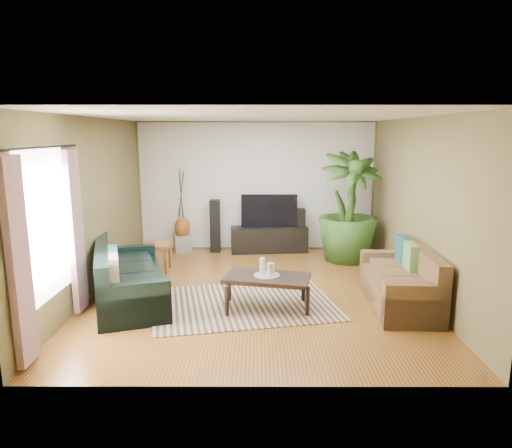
{
  "coord_description": "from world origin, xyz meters",
  "views": [
    {
      "loc": [
        0.02,
        -6.85,
        2.46
      ],
      "look_at": [
        0.0,
        0.2,
        1.05
      ],
      "focal_mm": 32.0,
      "sensor_mm": 36.0,
      "label": 1
    }
  ],
  "objects_px": {
    "speaker_left": "(215,226)",
    "vase": "(182,227)",
    "sofa_left": "(130,273)",
    "speaker_right": "(301,230)",
    "side_table": "(157,257)",
    "coffee_table": "(267,292)",
    "potted_plant": "(349,207)",
    "tv_stand": "(269,239)",
    "pedestal": "(183,243)",
    "television": "(269,211)",
    "sofa_right": "(399,277)"
  },
  "relations": [
    {
      "from": "speaker_left",
      "to": "side_table",
      "type": "relative_size",
      "value": 2.16
    },
    {
      "from": "speaker_left",
      "to": "vase",
      "type": "distance_m",
      "value": 0.69
    },
    {
      "from": "sofa_left",
      "to": "coffee_table",
      "type": "bearing_deg",
      "value": -116.75
    },
    {
      "from": "tv_stand",
      "to": "potted_plant",
      "type": "xyz_separation_m",
      "value": [
        1.51,
        -0.68,
        0.8
      ]
    },
    {
      "from": "potted_plant",
      "to": "television",
      "type": "bearing_deg",
      "value": 155.83
    },
    {
      "from": "pedestal",
      "to": "vase",
      "type": "bearing_deg",
      "value": 0.0
    },
    {
      "from": "sofa_left",
      "to": "side_table",
      "type": "relative_size",
      "value": 4.25
    },
    {
      "from": "coffee_table",
      "to": "side_table",
      "type": "bearing_deg",
      "value": 149.43
    },
    {
      "from": "tv_stand",
      "to": "television",
      "type": "height_order",
      "value": "television"
    },
    {
      "from": "pedestal",
      "to": "side_table",
      "type": "bearing_deg",
      "value": -99.83
    },
    {
      "from": "tv_stand",
      "to": "pedestal",
      "type": "bearing_deg",
      "value": 174.23
    },
    {
      "from": "vase",
      "to": "side_table",
      "type": "distance_m",
      "value": 1.43
    },
    {
      "from": "pedestal",
      "to": "sofa_right",
      "type": "bearing_deg",
      "value": -40.33
    },
    {
      "from": "side_table",
      "to": "tv_stand",
      "type": "bearing_deg",
      "value": 33.9
    },
    {
      "from": "speaker_left",
      "to": "potted_plant",
      "type": "distance_m",
      "value": 2.78
    },
    {
      "from": "tv_stand",
      "to": "vase",
      "type": "height_order",
      "value": "vase"
    },
    {
      "from": "potted_plant",
      "to": "vase",
      "type": "relative_size",
      "value": 4.69
    },
    {
      "from": "sofa_left",
      "to": "speaker_right",
      "type": "relative_size",
      "value": 2.35
    },
    {
      "from": "sofa_left",
      "to": "television",
      "type": "bearing_deg",
      "value": -54.63
    },
    {
      "from": "sofa_left",
      "to": "speaker_right",
      "type": "height_order",
      "value": "speaker_right"
    },
    {
      "from": "sofa_left",
      "to": "tv_stand",
      "type": "distance_m",
      "value": 3.6
    },
    {
      "from": "speaker_right",
      "to": "potted_plant",
      "type": "xyz_separation_m",
      "value": [
        0.85,
        -0.65,
        0.6
      ]
    },
    {
      "from": "speaker_right",
      "to": "side_table",
      "type": "distance_m",
      "value": 3.05
    },
    {
      "from": "potted_plant",
      "to": "side_table",
      "type": "relative_size",
      "value": 4.16
    },
    {
      "from": "coffee_table",
      "to": "vase",
      "type": "height_order",
      "value": "vase"
    },
    {
      "from": "sofa_right",
      "to": "pedestal",
      "type": "bearing_deg",
      "value": -127.68
    },
    {
      "from": "coffee_table",
      "to": "tv_stand",
      "type": "height_order",
      "value": "tv_stand"
    },
    {
      "from": "sofa_left",
      "to": "side_table",
      "type": "xyz_separation_m",
      "value": [
        0.07,
        1.51,
        -0.17
      ]
    },
    {
      "from": "coffee_table",
      "to": "pedestal",
      "type": "distance_m",
      "value": 3.62
    },
    {
      "from": "sofa_left",
      "to": "speaker_left",
      "type": "xyz_separation_m",
      "value": [
        1.0,
        2.9,
        0.13
      ]
    },
    {
      "from": "vase",
      "to": "coffee_table",
      "type": "bearing_deg",
      "value": -61.9
    },
    {
      "from": "pedestal",
      "to": "potted_plant",
      "type": "bearing_deg",
      "value": -11.51
    },
    {
      "from": "vase",
      "to": "sofa_left",
      "type": "bearing_deg",
      "value": -96.12
    },
    {
      "from": "pedestal",
      "to": "speaker_right",
      "type": "bearing_deg",
      "value": -0.68
    },
    {
      "from": "potted_plant",
      "to": "pedestal",
      "type": "bearing_deg",
      "value": 168.49
    },
    {
      "from": "coffee_table",
      "to": "speaker_left",
      "type": "height_order",
      "value": "speaker_left"
    },
    {
      "from": "sofa_left",
      "to": "potted_plant",
      "type": "xyz_separation_m",
      "value": [
        3.65,
        2.22,
        0.63
      ]
    },
    {
      "from": "sofa_left",
      "to": "potted_plant",
      "type": "distance_m",
      "value": 4.31
    },
    {
      "from": "sofa_left",
      "to": "speaker_left",
      "type": "height_order",
      "value": "speaker_left"
    },
    {
      "from": "sofa_right",
      "to": "speaker_left",
      "type": "xyz_separation_m",
      "value": [
        -2.93,
        3.07,
        0.13
      ]
    },
    {
      "from": "speaker_right",
      "to": "pedestal",
      "type": "xyz_separation_m",
      "value": [
        -2.48,
        0.03,
        -0.28
      ]
    },
    {
      "from": "television",
      "to": "vase",
      "type": "xyz_separation_m",
      "value": [
        -1.82,
        0.0,
        -0.36
      ]
    },
    {
      "from": "sofa_left",
      "to": "sofa_right",
      "type": "xyz_separation_m",
      "value": [
        3.93,
        -0.18,
        0.0
      ]
    },
    {
      "from": "coffee_table",
      "to": "potted_plant",
      "type": "xyz_separation_m",
      "value": [
        1.63,
        2.52,
        0.82
      ]
    },
    {
      "from": "speaker_left",
      "to": "vase",
      "type": "bearing_deg",
      "value": -178.16
    },
    {
      "from": "sofa_left",
      "to": "sofa_right",
      "type": "height_order",
      "value": "same"
    },
    {
      "from": "pedestal",
      "to": "vase",
      "type": "relative_size",
      "value": 0.78
    },
    {
      "from": "potted_plant",
      "to": "coffee_table",
      "type": "bearing_deg",
      "value": -122.89
    },
    {
      "from": "television",
      "to": "pedestal",
      "type": "distance_m",
      "value": 1.95
    },
    {
      "from": "speaker_right",
      "to": "potted_plant",
      "type": "height_order",
      "value": "potted_plant"
    }
  ]
}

